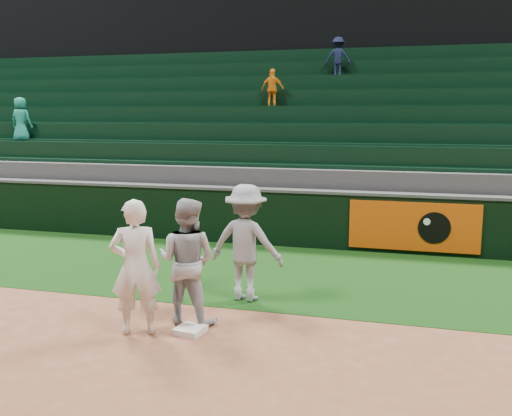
% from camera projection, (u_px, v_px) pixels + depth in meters
% --- Properties ---
extents(ground, '(70.00, 70.00, 0.00)m').
position_uv_depth(ground, '(181.00, 328.00, 7.72)').
color(ground, brown).
rests_on(ground, ground).
extents(foul_grass, '(36.00, 4.20, 0.01)m').
position_uv_depth(foul_grass, '(245.00, 270.00, 10.57)').
color(foul_grass, black).
rests_on(foul_grass, ground).
extents(upper_deck, '(40.00, 12.00, 12.00)m').
position_uv_depth(upper_deck, '(345.00, 36.00, 23.33)').
color(upper_deck, black).
rests_on(upper_deck, ground).
extents(first_base, '(0.40, 0.40, 0.08)m').
position_uv_depth(first_base, '(190.00, 330.00, 7.54)').
color(first_base, white).
rests_on(first_base, ground).
extents(first_baseman, '(0.77, 0.64, 1.80)m').
position_uv_depth(first_baseman, '(136.00, 267.00, 7.39)').
color(first_baseman, white).
rests_on(first_baseman, ground).
extents(baserunner, '(0.89, 0.72, 1.75)m').
position_uv_depth(baserunner, '(187.00, 261.00, 7.80)').
color(baserunner, '#A5A8B0').
rests_on(baserunner, ground).
extents(base_coach, '(1.23, 0.78, 1.80)m').
position_uv_depth(base_coach, '(246.00, 243.00, 8.74)').
color(base_coach, gray).
rests_on(base_coach, foul_grass).
extents(field_wall, '(36.00, 0.45, 1.25)m').
position_uv_depth(field_wall, '(274.00, 216.00, 12.55)').
color(field_wall, black).
rests_on(field_wall, ground).
extents(stadium_seating, '(36.00, 5.95, 5.05)m').
position_uv_depth(stadium_seating, '(305.00, 156.00, 15.98)').
color(stadium_seating, '#38373A').
rests_on(stadium_seating, ground).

